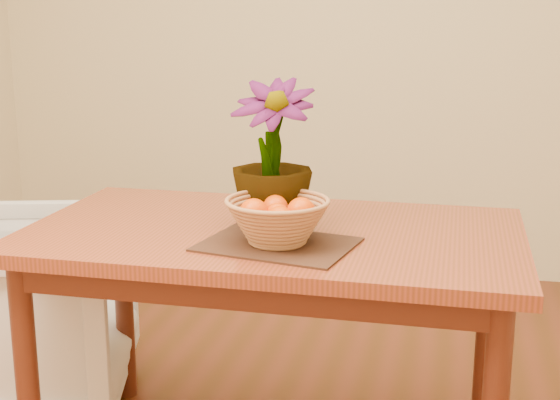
% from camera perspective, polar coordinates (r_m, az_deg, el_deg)
% --- Properties ---
extents(wall_back, '(4.00, 0.02, 2.70)m').
position_cam_1_polar(wall_back, '(4.06, 6.11, 13.47)').
color(wall_back, beige).
rests_on(wall_back, floor).
extents(table, '(1.40, 0.80, 0.75)m').
position_cam_1_polar(table, '(2.25, -0.51, -4.27)').
color(table, maroon).
rests_on(table, floor).
extents(placemat, '(0.44, 0.36, 0.01)m').
position_cam_1_polar(placemat, '(2.06, -0.18, -3.26)').
color(placemat, '#371F14').
rests_on(placemat, table).
extents(wicker_basket, '(0.28, 0.28, 0.11)m').
position_cam_1_polar(wicker_basket, '(2.04, -0.19, -1.69)').
color(wicker_basket, '#B6794C').
rests_on(wicker_basket, placemat).
extents(orange_pile, '(0.19, 0.19, 0.08)m').
position_cam_1_polar(orange_pile, '(2.04, -0.19, -0.95)').
color(orange_pile, '#F66504').
rests_on(orange_pile, wicker_basket).
extents(potted_plant, '(0.24, 0.24, 0.42)m').
position_cam_1_polar(potted_plant, '(2.18, -0.60, 3.31)').
color(potted_plant, '#173F12').
rests_on(potted_plant, table).
extents(armchair, '(0.86, 0.89, 0.75)m').
position_cam_1_polar(armchair, '(2.85, -18.50, -7.21)').
color(armchair, gray).
rests_on(armchair, floor).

